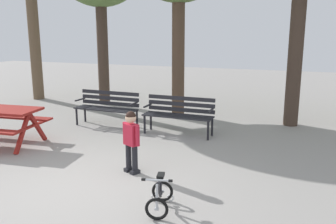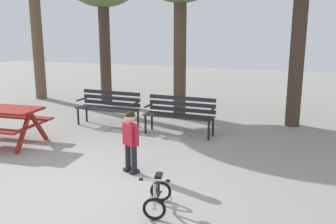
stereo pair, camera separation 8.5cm
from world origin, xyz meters
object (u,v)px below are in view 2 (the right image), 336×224
Objects in this scene: kids_bicycle at (158,196)px; park_bench_far_left at (109,105)px; child_standing at (131,137)px; park_bench_left at (180,112)px.

park_bench_far_left is at bearing 127.91° from kids_bicycle.
park_bench_far_left is 3.21m from child_standing.
park_bench_far_left is at bearing 177.32° from park_bench_left.
park_bench_left is at bearing 104.77° from kids_bicycle.
park_bench_left is 1.52× the size of child_standing.
child_standing is 1.72× the size of kids_bicycle.
park_bench_far_left and park_bench_left have the same top height.
kids_bicycle is (0.92, -1.06, -0.42)m from child_standing.
park_bench_left is 3.69m from kids_bicycle.
kids_bicycle is at bearing -52.09° from park_bench_far_left.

